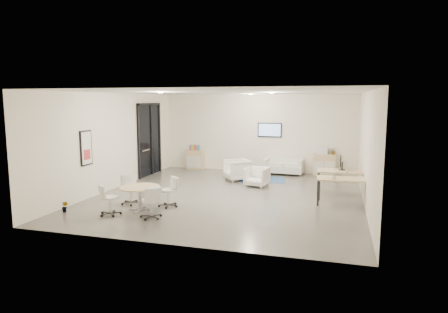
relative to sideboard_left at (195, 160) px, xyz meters
name	(u,v)px	position (x,y,z in m)	size (l,w,h in m)	color
room_shell	(229,145)	(2.69, -4.28, 1.19)	(9.60, 10.60, 4.80)	#54524D
glass_door	(150,137)	(-1.27, -1.77, 1.09)	(0.09, 1.90, 2.85)	black
artwork	(86,148)	(-1.29, -5.88, 1.13)	(0.05, 0.54, 1.04)	black
wall_tv	(270,130)	(3.19, 0.18, 1.34)	(0.98, 0.06, 0.58)	black
ceiling_spots	(230,93)	(2.49, -3.45, 2.77)	(3.14, 4.14, 0.03)	#FFEAC6
sideboard_left	(195,160)	(0.00, 0.00, 0.00)	(0.73, 0.38, 0.82)	#D7B882
sideboard_right	(324,165)	(5.42, -0.02, 0.02)	(0.86, 0.42, 0.86)	#D7B882
books	(195,148)	(-0.04, 0.00, 0.52)	(0.43, 0.14, 0.22)	red
printer	(322,150)	(5.31, -0.01, 0.59)	(0.45, 0.38, 0.31)	white
loveseat	(284,167)	(3.85, -0.17, -0.10)	(1.56, 0.84, 0.57)	white
blue_rug	(262,180)	(3.22, -1.54, -0.40)	(1.68, 1.12, 0.01)	#2D538A
armchair_left	(237,169)	(2.34, -1.89, 0.02)	(0.84, 0.78, 0.86)	white
armchair_right	(257,176)	(3.26, -2.73, -0.04)	(0.72, 0.67, 0.74)	white
desk_rear	(342,173)	(6.06, -3.29, 0.29)	(1.50, 0.75, 0.78)	#D7B882
desk_front	(344,181)	(6.10, -4.46, 0.28)	(1.52, 0.83, 0.77)	#D7B882
monitor	(341,162)	(6.02, -3.14, 0.61)	(0.20, 0.50, 0.44)	black
round_table	(140,190)	(0.84, -6.62, 0.16)	(1.08, 1.08, 0.66)	#D7B882
meeting_chairs	(140,196)	(0.84, -6.62, 0.00)	(2.00, 2.00, 0.82)	white
plant_cabinet	(334,152)	(5.76, -0.02, 0.56)	(0.25, 0.27, 0.21)	#3F7F3F
plant_floor	(65,210)	(-1.01, -7.32, -0.34)	(0.16, 0.30, 0.13)	#3F7F3F
cup	(334,177)	(5.83, -4.65, 0.41)	(0.12, 0.09, 0.12)	white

